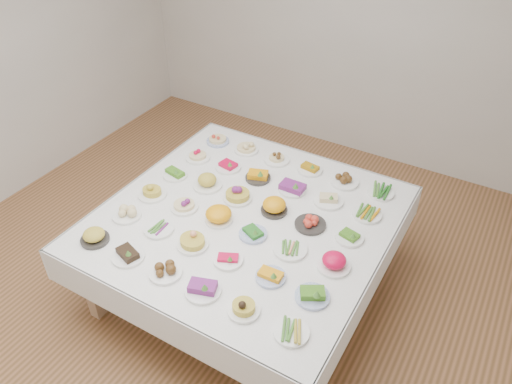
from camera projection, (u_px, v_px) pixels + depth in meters
The scene contains 38 objects.
room_envelope at pixel (208, 75), 3.15m from camera, with size 5.02×5.02×2.81m.
display_table at pixel (246, 223), 3.77m from camera, with size 2.08×2.08×0.75m.
dish_0 at pixel (94, 235), 3.48m from camera, with size 0.20×0.20×0.12m.
dish_1 at pixel (128, 254), 3.35m from camera, with size 0.22×0.22×0.09m.
dish_2 at pixel (165, 269), 3.23m from camera, with size 0.22×0.22×0.10m.
dish_3 at pixel (203, 287), 3.11m from camera, with size 0.23×0.23×0.10m.
dish_4 at pixel (244, 307), 2.98m from camera, with size 0.20×0.20×0.11m.
dish_5 at pixel (291, 331), 2.87m from camera, with size 0.21×0.21×0.05m.
dish_6 at pixel (126, 212), 3.69m from camera, with size 0.21×0.21×0.10m.
dish_7 at pixel (159, 229), 3.59m from camera, with size 0.21×0.21×0.05m.
dish_8 at pixel (192, 239), 3.43m from camera, with size 0.23×0.23×0.14m.
dish_9 at pixel (228, 258), 3.33m from camera, with size 0.20×0.20×0.08m.
dish_10 at pixel (271, 275), 3.20m from camera, with size 0.20×0.20×0.09m.
dish_11 at pixel (313, 293), 3.07m from camera, with size 0.22×0.22×0.10m.
dish_12 at pixel (152, 190), 3.89m from camera, with size 0.22×0.22×0.12m.
dish_13 at pixel (184, 203), 3.77m from camera, with size 0.21×0.21×0.11m.
dish_14 at pixel (219, 215), 3.65m from camera, with size 0.20×0.20×0.12m.
dish_15 at pixel (253, 232), 3.54m from camera, with size 0.20×0.20×0.08m.
dish_16 at pixel (290, 249), 3.42m from camera, with size 0.23×0.23×0.05m.
dish_17 at pixel (334, 261), 3.28m from camera, with size 0.22×0.22×0.12m.
dish_18 at pixel (175, 173), 4.12m from camera, with size 0.20×0.20×0.09m.
dish_19 at pixel (207, 180), 3.99m from camera, with size 0.24×0.24×0.13m.
dish_20 at pixel (238, 193), 3.85m from camera, with size 0.23×0.22×0.14m.
dish_21 at pixel (274, 206), 3.73m from camera, with size 0.21×0.21×0.12m.
dish_22 at pixel (310, 222), 3.62m from camera, with size 0.23×0.23×0.09m.
dish_23 at pixel (350, 235), 3.51m from camera, with size 0.20×0.20×0.09m.
dish_24 at pixel (198, 155), 4.32m from camera, with size 0.21×0.21×0.10m.
dish_25 at pixel (228, 165), 4.21m from camera, with size 0.21×0.21×0.09m.
dish_26 at pixel (258, 175), 4.08m from camera, with size 0.21×0.21×0.10m.
dish_27 at pixel (293, 187), 3.95m from camera, with size 0.21×0.21×0.10m.
dish_28 at pixel (328, 199), 3.84m from camera, with size 0.23×0.23×0.09m.
dish_29 at pixel (367, 213), 3.72m from camera, with size 0.22×0.22×0.05m.
dish_30 at pixel (218, 138), 4.53m from camera, with size 0.20×0.20×0.11m.
dish_31 at pixel (246, 146), 4.41m from camera, with size 0.21×0.21×0.12m.
dish_32 at pixel (277, 156), 4.29m from camera, with size 0.22×0.22×0.11m.
dish_33 at pixel (310, 168), 4.18m from camera, with size 0.21×0.21×0.08m.
dish_34 at pixel (345, 179), 4.03m from camera, with size 0.23×0.23×0.10m.
dish_35 at pixel (381, 192), 3.93m from camera, with size 0.21×0.21×0.05m.
Camera 1 is at (1.76, -2.39, 3.15)m, focal length 35.00 mm.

